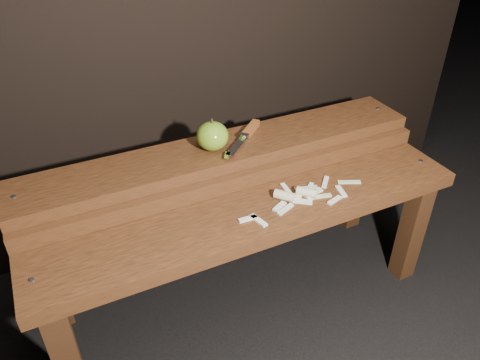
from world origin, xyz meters
name	(u,v)px	position (x,y,z in m)	size (l,w,h in m)	color
ground	(248,305)	(0.00, 0.00, 0.00)	(60.00, 60.00, 0.00)	black
bench_front_tier	(260,233)	(0.00, -0.06, 0.35)	(1.20, 0.20, 0.42)	#381D0E
bench_rear_tier	(224,172)	(0.00, 0.17, 0.41)	(1.20, 0.21, 0.50)	#381D0E
apple	(212,136)	(-0.03, 0.17, 0.54)	(0.09, 0.09, 0.09)	olive
knife	(247,133)	(0.09, 0.19, 0.51)	(0.19, 0.17, 0.02)	brown
apple_scraps	(299,196)	(0.13, -0.05, 0.43)	(0.39, 0.14, 0.03)	beige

